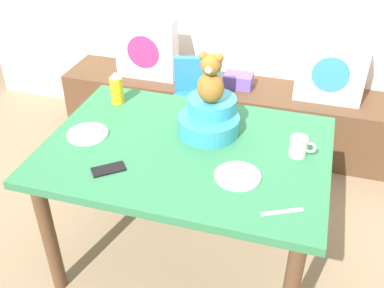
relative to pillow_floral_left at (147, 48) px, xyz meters
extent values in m
plane|color=#8C7256|center=(0.67, -1.20, -0.68)|extent=(8.00, 8.00, 0.00)
cube|color=brown|center=(0.67, 0.02, -0.45)|extent=(2.60, 0.44, 0.46)
cube|color=silver|center=(0.00, 0.00, 0.00)|extent=(0.44, 0.14, 0.44)
cylinder|color=#E02D72|center=(0.00, -0.07, 0.00)|extent=(0.24, 0.01, 0.24)
cube|color=silver|center=(1.30, 0.00, 0.00)|extent=(0.44, 0.14, 0.44)
cylinder|color=teal|center=(1.30, -0.07, 0.00)|extent=(0.24, 0.01, 0.24)
cube|color=#6951AF|center=(0.68, 0.02, -0.17)|extent=(0.20, 0.14, 0.10)
cube|color=#2D7247|center=(0.67, -1.20, 0.04)|extent=(1.33, 0.95, 0.04)
cylinder|color=brown|center=(0.10, -1.59, -0.33)|extent=(0.07, 0.07, 0.70)
cylinder|color=brown|center=(0.10, -0.82, -0.33)|extent=(0.07, 0.07, 0.70)
cylinder|color=brown|center=(1.25, -0.82, -0.33)|extent=(0.07, 0.07, 0.70)
cylinder|color=#2672B2|center=(0.51, -0.43, -0.17)|extent=(0.34, 0.34, 0.10)
cube|color=#2672B2|center=(0.47, -0.29, -0.01)|extent=(0.30, 0.12, 0.24)
cube|color=white|center=(0.55, -0.60, -0.10)|extent=(0.34, 0.27, 0.02)
cylinder|color=silver|center=(0.37, -0.57, -0.45)|extent=(0.03, 0.03, 0.46)
cylinder|color=silver|center=(0.65, -0.57, -0.45)|extent=(0.03, 0.03, 0.46)
cylinder|color=silver|center=(0.37, -0.29, -0.45)|extent=(0.03, 0.03, 0.46)
cylinder|color=silver|center=(0.65, -0.29, -0.45)|extent=(0.03, 0.03, 0.46)
cylinder|color=teal|center=(0.74, -1.05, 0.10)|extent=(0.30, 0.30, 0.09)
cylinder|color=teal|center=(0.74, -0.99, 0.18)|extent=(0.24, 0.24, 0.07)
ellipsoid|color=#936125|center=(0.74, -1.03, 0.29)|extent=(0.13, 0.11, 0.15)
sphere|color=#936125|center=(0.74, -1.03, 0.41)|extent=(0.10, 0.10, 0.10)
sphere|color=beige|center=(0.74, -1.07, 0.40)|extent=(0.04, 0.04, 0.04)
sphere|color=#936125|center=(0.70, -1.03, 0.45)|extent=(0.04, 0.04, 0.04)
sphere|color=#936125|center=(0.78, -1.03, 0.45)|extent=(0.04, 0.04, 0.04)
cylinder|color=gold|center=(0.19, -0.90, 0.13)|extent=(0.07, 0.07, 0.15)
cone|color=white|center=(0.19, -0.90, 0.23)|extent=(0.06, 0.06, 0.03)
cylinder|color=silver|center=(1.18, -1.12, 0.11)|extent=(0.08, 0.08, 0.09)
torus|color=silver|center=(1.23, -1.12, 0.11)|extent=(0.06, 0.01, 0.06)
cylinder|color=white|center=(0.18, -1.24, 0.07)|extent=(0.20, 0.20, 0.01)
cylinder|color=white|center=(0.95, -1.36, 0.07)|extent=(0.20, 0.20, 0.01)
cube|color=black|center=(0.40, -1.47, 0.06)|extent=(0.16, 0.15, 0.01)
cube|color=silver|center=(1.16, -1.53, 0.06)|extent=(0.16, 0.09, 0.01)
camera|label=1|loc=(1.20, -2.86, 1.26)|focal=42.08mm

